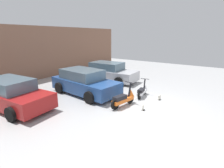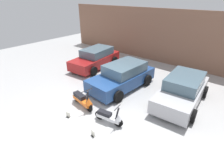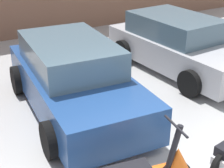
{
  "view_description": "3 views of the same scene",
  "coord_description": "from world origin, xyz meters",
  "px_view_note": "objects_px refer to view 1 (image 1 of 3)",
  "views": [
    {
      "loc": [
        -7.2,
        -3.29,
        3.31
      ],
      "look_at": [
        0.31,
        2.08,
        0.72
      ],
      "focal_mm": 28.0,
      "sensor_mm": 36.0,
      "label": 1
    },
    {
      "loc": [
        5.13,
        -3.72,
        4.92
      ],
      "look_at": [
        0.11,
        2.33,
        0.83
      ],
      "focal_mm": 28.0,
      "sensor_mm": 36.0,
      "label": 2
    },
    {
      "loc": [
        -2.66,
        -2.14,
        3.5
      ],
      "look_at": [
        0.1,
        2.66,
        0.89
      ],
      "focal_mm": 55.0,
      "sensor_mm": 36.0,
      "label": 3
    }
  ],
  "objects_px": {
    "car_rear_center": "(84,82)",
    "placard_near_left_scooter": "(143,108)",
    "scooter_front_left": "(124,98)",
    "scooter_front_right": "(142,91)",
    "car_rear_right": "(109,72)",
    "car_rear_left": "(12,94)",
    "placard_near_right_scooter": "(159,98)"
  },
  "relations": [
    {
      "from": "scooter_front_right",
      "to": "car_rear_center",
      "type": "bearing_deg",
      "value": 108.48
    },
    {
      "from": "scooter_front_right",
      "to": "car_rear_center",
      "type": "xyz_separation_m",
      "value": [
        -1.53,
        2.95,
        0.35
      ]
    },
    {
      "from": "placard_near_right_scooter",
      "to": "car_rear_center",
      "type": "bearing_deg",
      "value": 111.15
    },
    {
      "from": "car_rear_left",
      "to": "car_rear_center",
      "type": "bearing_deg",
      "value": 63.85
    },
    {
      "from": "scooter_front_right",
      "to": "car_rear_center",
      "type": "distance_m",
      "value": 3.34
    },
    {
      "from": "scooter_front_left",
      "to": "car_rear_left",
      "type": "height_order",
      "value": "car_rear_left"
    },
    {
      "from": "car_rear_left",
      "to": "placard_near_left_scooter",
      "type": "bearing_deg",
      "value": 27.28
    },
    {
      "from": "car_rear_center",
      "to": "placard_near_right_scooter",
      "type": "bearing_deg",
      "value": 25.58
    },
    {
      "from": "car_rear_center",
      "to": "placard_near_right_scooter",
      "type": "xyz_separation_m",
      "value": [
        1.53,
        -3.95,
        -0.57
      ]
    },
    {
      "from": "scooter_front_left",
      "to": "scooter_front_right",
      "type": "distance_m",
      "value": 1.78
    },
    {
      "from": "car_rear_right",
      "to": "placard_near_right_scooter",
      "type": "distance_m",
      "value": 4.9
    },
    {
      "from": "car_rear_left",
      "to": "car_rear_center",
      "type": "relative_size",
      "value": 0.97
    },
    {
      "from": "car_rear_left",
      "to": "car_rear_right",
      "type": "bearing_deg",
      "value": 78.77
    },
    {
      "from": "car_rear_center",
      "to": "placard_near_left_scooter",
      "type": "relative_size",
      "value": 16.55
    },
    {
      "from": "scooter_front_right",
      "to": "car_rear_right",
      "type": "bearing_deg",
      "value": 55.71
    },
    {
      "from": "car_rear_right",
      "to": "placard_near_left_scooter",
      "type": "bearing_deg",
      "value": -41.14
    },
    {
      "from": "car_rear_left",
      "to": "car_rear_right",
      "type": "relative_size",
      "value": 1.0
    },
    {
      "from": "scooter_front_right",
      "to": "car_rear_left",
      "type": "relative_size",
      "value": 0.32
    },
    {
      "from": "scooter_front_left",
      "to": "car_rear_right",
      "type": "height_order",
      "value": "car_rear_right"
    },
    {
      "from": "placard_near_left_scooter",
      "to": "placard_near_right_scooter",
      "type": "height_order",
      "value": "same"
    },
    {
      "from": "scooter_front_right",
      "to": "placard_near_right_scooter",
      "type": "xyz_separation_m",
      "value": [
        -0.01,
        -1.0,
        -0.22
      ]
    },
    {
      "from": "scooter_front_right",
      "to": "placard_near_left_scooter",
      "type": "height_order",
      "value": "scooter_front_right"
    },
    {
      "from": "scooter_front_left",
      "to": "placard_near_right_scooter",
      "type": "bearing_deg",
      "value": -22.84
    },
    {
      "from": "car_rear_right",
      "to": "placard_near_left_scooter",
      "type": "xyz_separation_m",
      "value": [
        -3.38,
        -4.45,
        -0.55
      ]
    },
    {
      "from": "scooter_front_left",
      "to": "placard_near_right_scooter",
      "type": "xyz_separation_m",
      "value": [
        1.76,
        -1.1,
        -0.28
      ]
    },
    {
      "from": "car_rear_left",
      "to": "placard_near_right_scooter",
      "type": "height_order",
      "value": "car_rear_left"
    },
    {
      "from": "car_rear_right",
      "to": "scooter_front_left",
      "type": "bearing_deg",
      "value": -48.82
    },
    {
      "from": "car_rear_center",
      "to": "car_rear_right",
      "type": "distance_m",
      "value": 3.28
    },
    {
      "from": "car_rear_left",
      "to": "car_rear_center",
      "type": "distance_m",
      "value": 3.69
    },
    {
      "from": "scooter_front_right",
      "to": "car_rear_center",
      "type": "height_order",
      "value": "car_rear_center"
    },
    {
      "from": "car_rear_right",
      "to": "placard_near_right_scooter",
      "type": "xyz_separation_m",
      "value": [
        -1.69,
        -4.57,
        -0.55
      ]
    },
    {
      "from": "scooter_front_left",
      "to": "scooter_front_right",
      "type": "relative_size",
      "value": 1.18
    }
  ]
}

